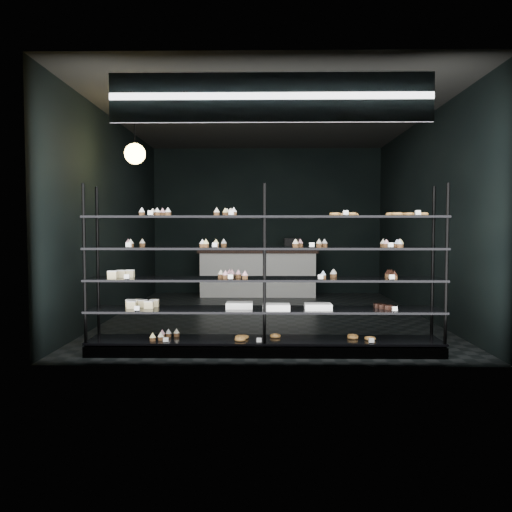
% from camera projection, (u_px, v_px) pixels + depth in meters
% --- Properties ---
extents(room, '(5.01, 6.01, 3.20)m').
position_uv_depth(room, '(268.00, 218.00, 8.05)').
color(room, black).
rests_on(room, ground).
extents(display_shelf, '(4.00, 0.50, 1.91)m').
position_uv_depth(display_shelf, '(263.00, 298.00, 5.66)').
color(display_shelf, black).
rests_on(display_shelf, room).
extents(signage, '(3.30, 0.05, 0.50)m').
position_uv_depth(signage, '(271.00, 98.00, 5.07)').
color(signage, '#0D0E44').
rests_on(signage, room).
extents(pendant_lamp, '(0.28, 0.28, 0.87)m').
position_uv_depth(pendant_lamp, '(135.00, 154.00, 6.83)').
color(pendant_lamp, black).
rests_on(pendant_lamp, room).
extents(service_counter, '(2.50, 0.65, 1.23)m').
position_uv_depth(service_counter, '(258.00, 272.00, 10.61)').
color(service_counter, silver).
rests_on(service_counter, room).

